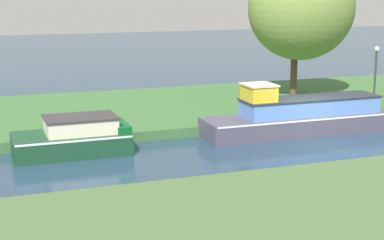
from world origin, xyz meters
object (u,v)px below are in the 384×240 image
object	(u,v)px
lamp_post	(376,68)
mooring_post_near	(91,122)
slate_barge	(300,116)
willow_tree_left	(302,9)
forest_narrowboat	(75,138)

from	to	relation	value
lamp_post	mooring_post_near	size ratio (longest dim) A/B	3.58
slate_barge	willow_tree_left	bearing A→B (deg)	60.70
forest_narrowboat	willow_tree_left	bearing A→B (deg)	24.25
willow_tree_left	lamp_post	xyz separation A→B (m)	(2.49, -2.88, -2.71)
forest_narrowboat	lamp_post	size ratio (longest dim) A/B	1.50
willow_tree_left	lamp_post	bearing A→B (deg)	-49.18
forest_narrowboat	willow_tree_left	size ratio (longest dim) A/B	0.59
forest_narrowboat	mooring_post_near	world-z (taller)	forest_narrowboat
slate_barge	mooring_post_near	size ratio (longest dim) A/B	10.53
slate_barge	lamp_post	distance (m)	6.38
forest_narrowboat	mooring_post_near	xyz separation A→B (m)	(0.87, 1.47, 0.21)
forest_narrowboat	willow_tree_left	xyz separation A→B (m)	(12.34, 5.56, 4.27)
willow_tree_left	slate_barge	bearing A→B (deg)	-119.30
forest_narrowboat	mooring_post_near	size ratio (longest dim) A/B	5.35
slate_barge	mooring_post_near	bearing A→B (deg)	170.00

